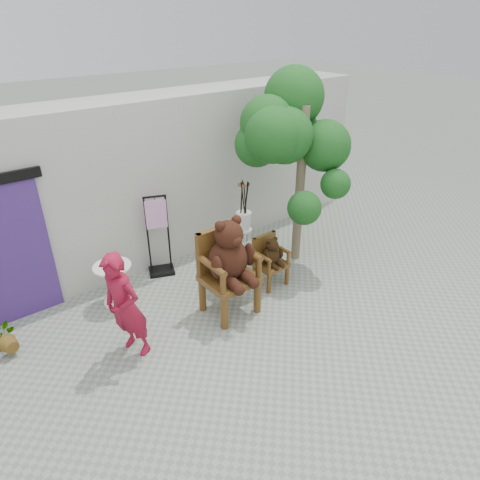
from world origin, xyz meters
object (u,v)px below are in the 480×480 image
(chair_big, at_px, (228,260))
(stool_bucket, at_px, (244,220))
(cafe_table, at_px, (114,280))
(display_stand, at_px, (159,244))
(tree, at_px, (289,132))
(person, at_px, (125,307))
(chair_small, at_px, (270,256))

(chair_big, distance_m, stool_bucket, 2.02)
(stool_bucket, bearing_deg, cafe_table, -178.29)
(cafe_table, xyz_separation_m, display_stand, (1.03, 0.35, 0.14))
(display_stand, height_order, tree, tree)
(cafe_table, distance_m, tree, 3.81)
(person, distance_m, tree, 3.96)
(person, relative_size, stool_bucket, 1.13)
(display_stand, distance_m, tree, 3.00)
(stool_bucket, relative_size, tree, 0.42)
(display_stand, bearing_deg, stool_bucket, 13.54)
(person, bearing_deg, chair_small, 72.03)
(chair_big, relative_size, cafe_table, 2.31)
(stool_bucket, height_order, tree, tree)
(chair_small, relative_size, person, 0.55)
(chair_small, bearing_deg, person, -177.28)
(cafe_table, height_order, tree, tree)
(chair_big, relative_size, display_stand, 1.08)
(chair_small, height_order, tree, tree)
(chair_small, bearing_deg, cafe_table, 154.02)
(chair_big, relative_size, chair_small, 1.79)
(chair_big, height_order, stool_bucket, chair_big)
(chair_small, relative_size, tree, 0.26)
(chair_small, xyz_separation_m, cafe_table, (-2.35, 1.14, -0.10))
(chair_small, distance_m, person, 2.72)
(cafe_table, distance_m, stool_bucket, 2.76)
(tree, bearing_deg, chair_small, -146.40)
(tree, bearing_deg, display_stand, 156.79)
(chair_small, bearing_deg, display_stand, 131.43)
(stool_bucket, xyz_separation_m, tree, (0.44, -0.66, 1.79))
(chair_big, xyz_separation_m, stool_bucket, (1.43, 1.39, -0.28))
(person, bearing_deg, chair_big, 67.96)
(person, bearing_deg, cafe_table, 143.56)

